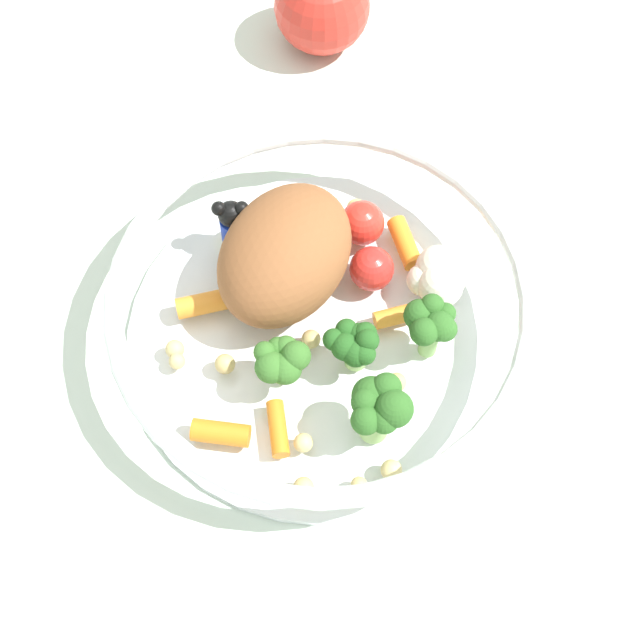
% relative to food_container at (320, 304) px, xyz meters
% --- Properties ---
extents(ground_plane, '(2.40, 2.40, 0.00)m').
position_rel_food_container_xyz_m(ground_plane, '(0.01, -0.01, -0.03)').
color(ground_plane, silver).
extents(food_container, '(0.24, 0.24, 0.07)m').
position_rel_food_container_xyz_m(food_container, '(0.00, 0.00, 0.00)').
color(food_container, white).
rests_on(food_container, ground_plane).
extents(loose_apple, '(0.07, 0.07, 0.08)m').
position_rel_food_container_xyz_m(loose_apple, '(-0.05, 0.23, 0.00)').
color(loose_apple, red).
rests_on(loose_apple, ground_plane).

